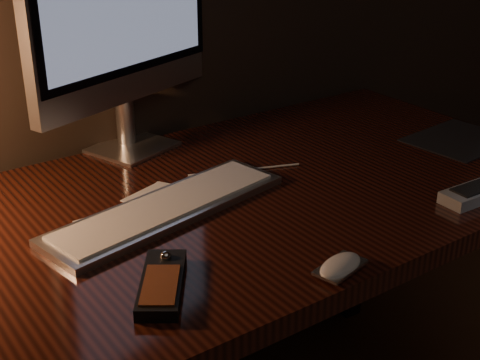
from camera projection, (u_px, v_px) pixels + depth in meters
desk at (189, 245)px, 1.39m from camera, size 1.60×0.75×0.75m
monitor at (124, 6)px, 1.41m from camera, size 0.50×0.21×0.55m
keyboard at (167, 208)px, 1.25m from camera, size 0.51×0.23×0.02m
mousepad at (459, 139)px, 1.59m from camera, size 0.25×0.21×0.00m
mouse at (340, 268)px, 1.05m from camera, size 0.10×0.07×0.02m
media_remote at (162, 283)px, 1.01m from camera, size 0.15×0.18×0.03m
papers at (157, 197)px, 1.30m from camera, size 0.15×0.13×0.01m
cable at (197, 188)px, 1.34m from camera, size 0.49×0.12×0.00m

